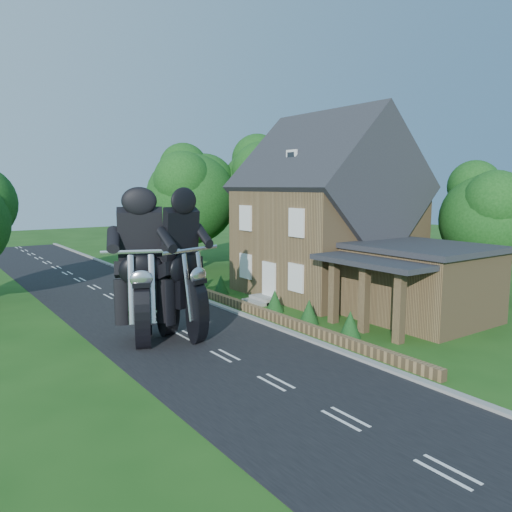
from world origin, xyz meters
TOP-DOWN VIEW (x-y plane):
  - ground at (0.00, 0.00)m, footprint 120.00×120.00m
  - road at (0.00, 0.00)m, footprint 7.00×80.00m
  - kerb at (3.65, 0.00)m, footprint 0.30×80.00m
  - garden_wall at (4.30, 5.00)m, footprint 0.30×22.00m
  - house at (10.49, 6.00)m, footprint 9.54×8.64m
  - annex at (9.87, -0.80)m, footprint 7.05×5.94m
  - tree_annex_side at (17.13, 0.10)m, footprint 5.64×5.20m
  - tree_house_right at (16.65, 8.62)m, footprint 6.51×6.00m
  - tree_behind_house at (14.18, 16.14)m, footprint 7.81×7.20m
  - tree_behind_left at (8.16, 17.13)m, footprint 6.94×6.40m
  - shrub_a at (5.30, -1.00)m, footprint 0.90×0.90m
  - shrub_b at (5.30, 1.50)m, footprint 0.90×0.90m
  - shrub_c at (5.30, 4.00)m, footprint 0.90×0.90m
  - shrub_d at (5.30, 9.00)m, footprint 0.90×0.90m
  - shrub_e at (5.30, 11.50)m, footprint 0.90×0.90m
  - shrub_f at (5.30, 14.00)m, footprint 0.90×0.90m
  - motorcycle_lead at (-0.34, 2.64)m, footprint 1.03×1.99m
  - motorcycle_follow at (-1.77, 3.15)m, footprint 1.21×1.97m

SIDE VIEW (x-z plane):
  - ground at x=0.00m, z-range 0.00..0.00m
  - road at x=0.00m, z-range 0.00..0.02m
  - kerb at x=3.65m, z-range 0.00..0.12m
  - garden_wall at x=4.30m, z-range 0.00..0.40m
  - shrub_a at x=5.30m, z-range 0.00..1.10m
  - shrub_b at x=5.30m, z-range 0.00..1.10m
  - shrub_c at x=5.30m, z-range 0.00..1.10m
  - shrub_d at x=5.30m, z-range 0.00..1.10m
  - shrub_e at x=5.30m, z-range 0.00..1.10m
  - shrub_f at x=5.30m, z-range 0.00..1.10m
  - motorcycle_lead at x=-0.34m, z-range 0.00..1.80m
  - motorcycle_follow at x=-1.77m, z-range 0.00..1.80m
  - annex at x=9.87m, z-range 0.05..3.49m
  - house at x=10.49m, z-range -0.78..9.46m
  - tree_annex_side at x=17.13m, z-range 0.95..8.43m
  - tree_house_right at x=16.65m, z-range 0.99..9.39m
  - tree_behind_left at x=8.16m, z-range 1.15..10.31m
  - tree_behind_house at x=14.18m, z-range 1.19..11.27m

